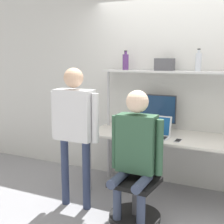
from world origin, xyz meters
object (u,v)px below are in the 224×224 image
Objects in this scene: cell_phone at (178,141)px; person_standing at (74,120)px; office_chair at (137,194)px; laptop at (156,131)px; storage_box at (165,64)px; bottle_clear at (198,62)px; bottle_purple at (126,62)px; person_seated at (136,146)px; monitor at (157,111)px.

person_standing is at bearing -151.33° from cell_phone.
office_chair is 0.55× the size of person_standing.
storage_box reaches higher than laptop.
person_standing is 1.38m from storage_box.
storage_box is (-0.01, 0.33, 0.80)m from laptop.
storage_box is (0.74, 1.00, 0.61)m from person_standing.
office_chair is 1.67m from storage_box.
bottle_purple is at bearing 180.00° from bottle_clear.
bottle_clear reaches higher than laptop.
bottle_clear is 1.18× the size of storage_box.
office_chair is 1.07m from person_standing.
cell_phone is at bearing -26.23° from bottle_purple.
person_seated is 1.28m from storage_box.
person_standing is (-1.05, -0.57, 0.26)m from cell_phone.
storage_box is at bearing 92.16° from laptop.
bottle_clear reaches higher than storage_box.
cell_phone is (0.30, -0.09, -0.06)m from laptop.
monitor is at bearing 107.61° from laptop.
monitor is at bearing 95.80° from person_seated.
monitor is 0.42m from laptop.
storage_box is (0.54, 0.00, -0.03)m from bottle_purple.
bottle_purple reaches higher than person_standing.
person_seated is (-0.01, -0.66, -0.02)m from laptop.
office_chair is 3.31× the size of bottle_clear.
person_standing is (-0.75, -0.67, 0.19)m from laptop.
storage_box is (-0.42, 0.00, -0.04)m from bottle_clear.
cell_phone is at bearing -17.63° from laptop.
office_chair is at bearing -83.78° from monitor.
laptop is 1.52× the size of storage_box.
person_seated is at bearing -90.92° from laptop.
cell_phone is 0.65× the size of storage_box.
person_standing is 1.20m from bottle_purple.
office_chair is at bearing -113.91° from bottle_clear.
bottle_purple is (-0.56, 0.33, 0.83)m from laptop.
person_seated is 1.37m from bottle_clear.
bottle_clear is (0.11, 0.42, 0.90)m from cell_phone.
bottle_clear is at bearing 0.00° from bottle_purple.
bottle_purple is 0.95× the size of bottle_clear.
storage_box reaches higher than person_standing.
person_standing is at bearing -126.62° from storage_box.
bottle_purple is at bearing 153.77° from cell_phone.
monitor is 1.50× the size of laptop.
monitor is 0.78m from bottle_purple.
laptop is 1.03m from person_standing.
office_chair is (-0.01, -0.62, -0.57)m from laptop.
bottle_clear is at bearing 75.14° from cell_phone.
laptop is (0.11, -0.36, -0.19)m from monitor.
laptop is at bearing 89.28° from office_chair.
bottle_clear is (0.52, -0.03, 0.65)m from monitor.
office_chair is 1.75m from bottle_clear.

